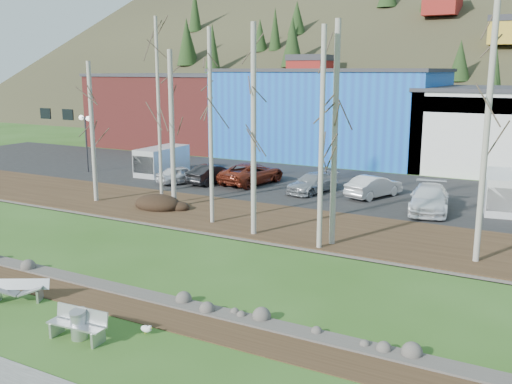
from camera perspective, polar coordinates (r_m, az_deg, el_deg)
The scene contains 32 objects.
ground at distance 20.28m, azimuth -18.85°, elevation -12.33°, with size 200.00×200.00×0.00m, color #2B5318.
dirt_strip at distance 21.60m, azimuth -14.70°, elevation -10.48°, with size 80.00×1.80×0.03m, color #382616.
near_bank_rocks at distance 22.28m, azimuth -12.92°, elevation -9.72°, with size 80.00×0.80×0.50m, color #47423D, non-canonical shape.
river at distance 25.27m, azimuth -6.72°, elevation -6.84°, with size 80.00×8.00×0.90m, color black, non-canonical shape.
far_bank_rocks at distance 28.54m, azimuth -1.94°, elevation -4.53°, with size 80.00×0.80×0.46m, color #47423D, non-canonical shape.
far_bank at distance 31.21m, azimuth 1.06°, elevation -2.93°, with size 80.00×7.00×0.15m, color #382616.
parking_lot at distance 40.55m, azimuth 7.99°, elevation 0.47°, with size 80.00×14.00×0.14m, color black.
building_brick at distance 63.90m, azimuth -7.87°, elevation 8.16°, with size 16.32×12.24×7.80m.
building_blue at distance 55.11m, azimuth 7.49°, elevation 7.82°, with size 20.40×12.24×8.30m.
hillside at distance 97.65m, azimuth 21.35°, elevation 16.79°, with size 160.00×72.00×35.00m, color #35311F, non-canonical shape.
bench_intact at distance 18.86m, azimuth -17.34°, elevation -12.50°, with size 1.99×0.74×0.98m.
bench_damaged at distance 22.49m, azimuth -22.50°, elevation -9.06°, with size 1.83×1.38×0.79m.
litter_bin at distance 18.89m, azimuth -17.29°, elevation -12.64°, with size 0.50×0.50×0.86m, color #BBBDC0.
seagull at distance 18.78m, azimuth -10.91°, elevation -13.28°, with size 0.47×0.22×0.34m.
dirt_mound at distance 34.34m, azimuth -9.80°, elevation -1.07°, with size 3.00×2.11×0.59m, color black.
birch_0 at distance 36.45m, azimuth -16.05°, elevation 5.74°, with size 0.26×0.26×8.55m.
birch_1 at distance 34.40m, azimuth -9.70°, elevation 7.77°, with size 0.19×0.19×11.04m.
birch_2 at distance 33.84m, azimuth -8.40°, elevation 6.16°, with size 0.29×0.29×9.17m.
birch_3 at distance 29.92m, azimuth -4.55°, elevation 6.43°, with size 0.21×0.21×10.15m.
birch_4 at distance 27.63m, azimuth -0.25°, elevation 6.06°, with size 0.26×0.26×10.22m.
birch_5 at distance 25.55m, azimuth 6.58°, elevation 5.17°, with size 0.23×0.23×9.94m.
birch_6 at distance 26.22m, azimuth 7.89°, elevation 5.63°, with size 0.27×0.27×10.22m.
birch_7 at distance 25.21m, azimuth 22.14°, elevation 6.56°, with size 0.26×0.26×11.93m.
street_lamp at distance 47.40m, azimuth -16.69°, elevation 6.17°, with size 1.64×0.86×4.51m.
car_0 at distance 41.56m, azimuth -7.47°, elevation 1.75°, with size 1.50×3.73×1.27m, color white.
car_1 at distance 41.27m, azimuth -4.38°, elevation 1.82°, with size 1.45×4.17×1.37m, color black.
car_2 at distance 40.99m, azimuth -0.41°, elevation 1.89°, with size 2.52×5.47×1.52m, color maroon.
car_3 at distance 38.27m, azimuth 5.67°, elevation 0.91°, with size 1.78×4.39×1.27m, color #979A9F.
car_4 at distance 37.41m, azimuth 11.70°, elevation 0.56°, with size 1.49×4.28×1.41m, color silver.
car_5 at distance 34.40m, azimuth 16.93°, elevation -0.64°, with size 2.11×5.18×1.50m, color white.
van_white at distance 36.11m, azimuth 23.47°, elevation -0.02°, with size 2.81×5.16×2.14m.
van_grey at distance 45.34m, azimuth -9.52°, elevation 3.08°, with size 2.15×4.87×2.10m.
Camera 1 is at (14.00, -12.19, 8.16)m, focal length 40.00 mm.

